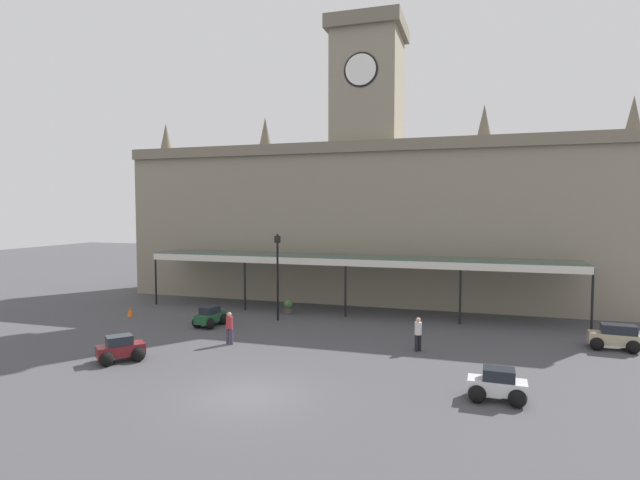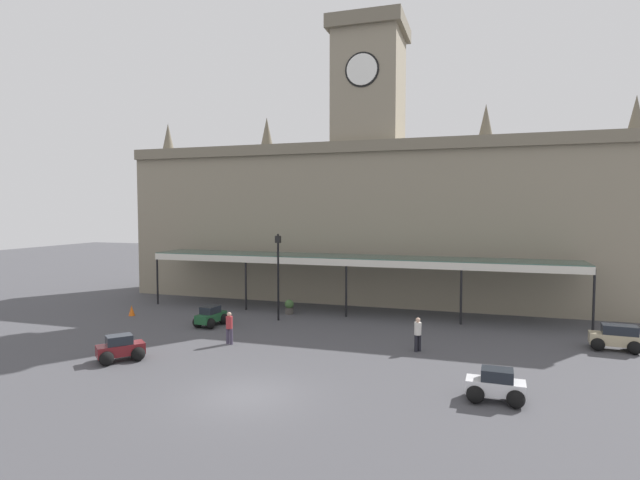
{
  "view_description": "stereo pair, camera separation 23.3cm",
  "coord_description": "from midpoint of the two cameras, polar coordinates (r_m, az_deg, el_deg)",
  "views": [
    {
      "loc": [
        7.94,
        -16.64,
        6.92
      ],
      "look_at": [
        0.0,
        8.92,
        5.3
      ],
      "focal_mm": 28.11,
      "sensor_mm": 36.0,
      "label": 1
    },
    {
      "loc": [
        8.16,
        -16.57,
        6.92
      ],
      "look_at": [
        0.0,
        8.92,
        5.3
      ],
      "focal_mm": 28.11,
      "sensor_mm": 36.0,
      "label": 2
    }
  ],
  "objects": [
    {
      "name": "entrance_canopy",
      "position": [
        33.49,
        3.27,
        -2.1
      ],
      "size": [
        28.74,
        3.26,
        3.81
      ],
      "color": "#38564C",
      "rests_on": "ground"
    },
    {
      "name": "car_green_sedan",
      "position": [
        30.84,
        -12.6,
        -8.62
      ],
      "size": [
        1.66,
        2.13,
        1.19
      ],
      "color": "#1E512D",
      "rests_on": "ground"
    },
    {
      "name": "traffic_cone",
      "position": [
        35.19,
        -20.96,
        -7.54
      ],
      "size": [
        0.4,
        0.4,
        0.68
      ],
      "primitive_type": "cone",
      "color": "orange",
      "rests_on": "ground"
    },
    {
      "name": "planter_near_kerb",
      "position": [
        33.56,
        -3.82,
        -7.58
      ],
      "size": [
        0.6,
        0.6,
        0.96
      ],
      "color": "#47423D",
      "rests_on": "ground"
    },
    {
      "name": "victorian_lamppost",
      "position": [
        31.3,
        -5.07,
        -3.11
      ],
      "size": [
        0.3,
        0.3,
        5.43
      ],
      "color": "black",
      "rests_on": "ground"
    },
    {
      "name": "car_white_sedan",
      "position": [
        19.92,
        19.21,
        -15.52
      ],
      "size": [
        2.08,
        1.57,
        1.19
      ],
      "color": "silver",
      "rests_on": "ground"
    },
    {
      "name": "pedestrian_beside_cars",
      "position": [
        25.31,
        10.84,
        -10.33
      ],
      "size": [
        0.34,
        0.34,
        1.67
      ],
      "color": "black",
      "rests_on": "ground"
    },
    {
      "name": "station_building",
      "position": [
        38.53,
        5.21,
        3.2
      ],
      "size": [
        37.42,
        6.24,
        20.92
      ],
      "color": "gray",
      "rests_on": "ground"
    },
    {
      "name": "car_beige_estate",
      "position": [
        29.06,
        30.31,
        -9.64
      ],
      "size": [
        2.32,
        1.67,
        1.27
      ],
      "color": "tan",
      "rests_on": "ground"
    },
    {
      "name": "car_maroon_sedan",
      "position": [
        25.15,
        -22.01,
        -11.57
      ],
      "size": [
        2.19,
        2.24,
        1.19
      ],
      "color": "maroon",
      "rests_on": "ground"
    },
    {
      "name": "ground_plane",
      "position": [
        19.71,
        -8.44,
        -17.13
      ],
      "size": [
        140.0,
        140.0,
        0.0
      ],
      "primitive_type": "plane",
      "color": "#45454A"
    },
    {
      "name": "pedestrian_crossing_forecourt",
      "position": [
        26.51,
        -10.53,
        -9.69
      ],
      "size": [
        0.39,
        0.34,
        1.67
      ],
      "color": "#3F384C",
      "rests_on": "ground"
    }
  ]
}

